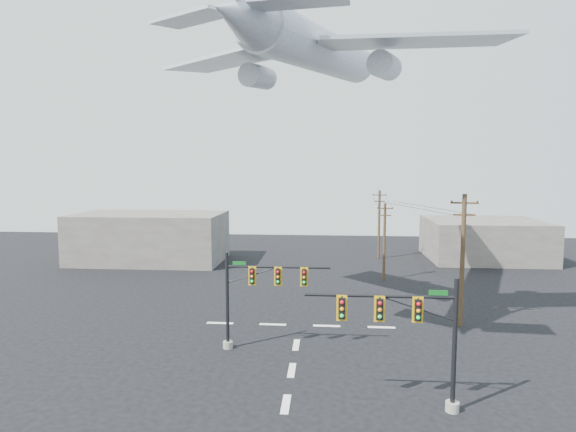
# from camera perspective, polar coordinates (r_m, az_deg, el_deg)

# --- Properties ---
(ground) EXTENTS (120.00, 120.00, 0.00)m
(ground) POSITION_cam_1_polar(r_m,az_deg,el_deg) (25.51, -0.26, -21.41)
(ground) COLOR black
(ground) RESTS_ON ground
(lane_markings) EXTENTS (14.00, 21.20, 0.01)m
(lane_markings) POSITION_cam_1_polar(r_m,az_deg,el_deg) (30.34, 0.64, -16.80)
(lane_markings) COLOR silver
(lane_markings) RESTS_ON ground
(signal_mast_near) EXTENTS (7.43, 0.72, 6.51)m
(signal_mast_near) POSITION_cam_1_polar(r_m,az_deg,el_deg) (24.24, 14.89, -13.51)
(signal_mast_near) COLOR gray
(signal_mast_near) RESTS_ON ground
(signal_mast_far) EXTENTS (6.90, 0.69, 6.29)m
(signal_mast_far) POSITION_cam_1_polar(r_m,az_deg,el_deg) (31.09, -4.15, -9.28)
(signal_mast_far) COLOR gray
(signal_mast_far) RESTS_ON ground
(utility_pole_a) EXTENTS (1.94, 0.52, 9.76)m
(utility_pole_a) POSITION_cam_1_polar(r_m,az_deg,el_deg) (37.40, 19.97, -4.67)
(utility_pole_a) COLOR #49351F
(utility_pole_a) RESTS_ON ground
(utility_pole_b) EXTENTS (1.62, 0.30, 8.02)m
(utility_pole_b) POSITION_cam_1_polar(r_m,az_deg,el_deg) (50.65, 11.36, -2.81)
(utility_pole_b) COLOR #49351F
(utility_pole_b) RESTS_ON ground
(utility_pole_c) EXTENTS (1.80, 0.32, 8.78)m
(utility_pole_c) POSITION_cam_1_polar(r_m,az_deg,el_deg) (62.50, 10.74, -0.82)
(utility_pole_c) COLOR #49351F
(utility_pole_c) RESTS_ON ground
(power_lines) EXTENTS (5.56, 26.28, 0.49)m
(power_lines) POSITION_cam_1_polar(r_m,az_deg,el_deg) (49.16, 13.06, 1.40)
(power_lines) COLOR black
(airliner) EXTENTS (25.48, 27.60, 7.40)m
(airliner) POSITION_cam_1_polar(r_m,az_deg,el_deg) (36.54, 3.73, 18.94)
(airliner) COLOR silver
(building_left) EXTENTS (18.00, 10.00, 6.00)m
(building_left) POSITION_cam_1_polar(r_m,az_deg,el_deg) (62.26, -16.06, -2.45)
(building_left) COLOR slate
(building_left) RESTS_ON ground
(building_right) EXTENTS (14.00, 12.00, 5.00)m
(building_right) POSITION_cam_1_polar(r_m,az_deg,el_deg) (66.38, 22.21, -2.59)
(building_right) COLOR slate
(building_right) RESTS_ON ground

